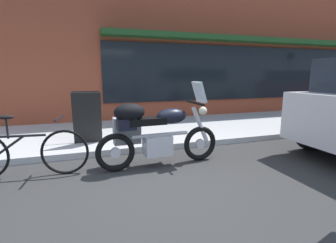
% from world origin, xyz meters
% --- Properties ---
extents(ground_plane, '(80.00, 80.00, 0.00)m').
position_xyz_m(ground_plane, '(0.00, 0.00, 0.00)').
color(ground_plane, '#2F2F2F').
extents(storefront_building, '(23.74, 0.90, 7.35)m').
position_xyz_m(storefront_building, '(7.87, 4.61, 3.59)').
color(storefront_building, '#98432A').
rests_on(storefront_building, ground_plane).
extents(touring_motorcycle, '(2.09, 0.63, 1.38)m').
position_xyz_m(touring_motorcycle, '(0.06, 0.61, 0.60)').
color(touring_motorcycle, black).
rests_on(touring_motorcycle, ground_plane).
extents(parked_bicycle, '(1.78, 0.48, 0.94)m').
position_xyz_m(parked_bicycle, '(-1.83, 0.76, 0.38)').
color(parked_bicycle, black).
rests_on(parked_bicycle, ground_plane).
extents(sandwich_board_sign, '(0.55, 0.43, 1.04)m').
position_xyz_m(sandwich_board_sign, '(-0.93, 2.02, 0.64)').
color(sandwich_board_sign, black).
rests_on(sandwich_board_sign, sidewalk_curb).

